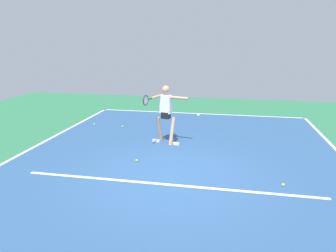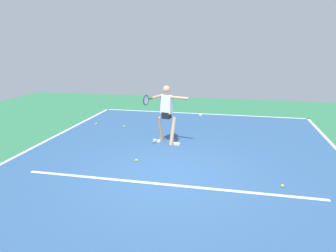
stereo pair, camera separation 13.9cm
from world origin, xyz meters
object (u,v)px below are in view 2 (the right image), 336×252
at_px(tennis_ball_far_corner, 282,186).
at_px(tennis_ball_near_service_line, 124,126).
at_px(tennis_ball_by_sideline, 96,124).
at_px(tennis_ball_near_player, 136,160).
at_px(tennis_player, 166,111).

relative_size(tennis_ball_far_corner, tennis_ball_near_service_line, 1.00).
xyz_separation_m(tennis_ball_by_sideline, tennis_ball_near_player, (-2.70, 3.32, 0.00)).
xyz_separation_m(tennis_ball_far_corner, tennis_ball_near_player, (3.60, -0.77, 0.00)).
distance_m(tennis_player, tennis_ball_near_player, 1.98).
bearing_deg(tennis_ball_near_player, tennis_ball_near_service_line, -64.64).
bearing_deg(tennis_player, tennis_ball_by_sideline, -13.39).
bearing_deg(tennis_player, tennis_ball_near_player, 89.27).
height_order(tennis_ball_near_player, tennis_ball_near_service_line, same).
bearing_deg(tennis_ball_near_service_line, tennis_ball_by_sideline, -6.31).
relative_size(tennis_ball_by_sideline, tennis_ball_near_player, 1.00).
bearing_deg(tennis_ball_far_corner, tennis_ball_near_service_line, -37.76).
bearing_deg(tennis_ball_by_sideline, tennis_ball_far_corner, 147.00).
bearing_deg(tennis_ball_by_sideline, tennis_ball_near_player, 129.13).
bearing_deg(tennis_ball_far_corner, tennis_player, -37.40).
xyz_separation_m(tennis_ball_near_player, tennis_ball_near_service_line, (1.51, -3.19, 0.00)).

